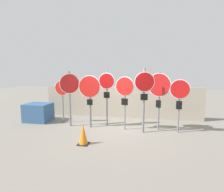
# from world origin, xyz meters

# --- Properties ---
(ground_plane) EXTENTS (40.00, 40.00, 0.00)m
(ground_plane) POSITION_xyz_m (0.00, 0.00, 0.00)
(ground_plane) COLOR gray
(fence_back) EXTENTS (8.22, 0.12, 1.64)m
(fence_back) POSITION_xyz_m (0.00, 1.85, 0.82)
(fence_back) COLOR #A89E89
(fence_back) RESTS_ON ground
(stop_sign_0) EXTENTS (0.70, 0.12, 2.03)m
(stop_sign_0) POSITION_xyz_m (-2.50, 0.30, 1.49)
(stop_sign_0) COLOR slate
(stop_sign_0) RESTS_ON ground
(stop_sign_1) EXTENTS (0.73, 0.51, 2.41)m
(stop_sign_1) POSITION_xyz_m (-1.92, -0.12, 1.65)
(stop_sign_1) COLOR slate
(stop_sign_1) RESTS_ON ground
(stop_sign_2) EXTENTS (0.95, 0.16, 2.24)m
(stop_sign_2) POSITION_xyz_m (-1.02, -0.12, 1.54)
(stop_sign_2) COLOR slate
(stop_sign_2) RESTS_ON ground
(stop_sign_3) EXTENTS (0.71, 0.13, 2.45)m
(stop_sign_3) POSITION_xyz_m (-0.37, 0.26, 1.73)
(stop_sign_3) COLOR slate
(stop_sign_3) RESTS_ON ground
(stop_sign_4) EXTENTS (0.77, 0.19, 2.20)m
(stop_sign_4) POSITION_xyz_m (0.47, -0.16, 1.64)
(stop_sign_4) COLOR slate
(stop_sign_4) RESTS_ON ground
(stop_sign_5) EXTENTS (0.76, 0.19, 2.52)m
(stop_sign_5) POSITION_xyz_m (1.24, -0.37, 1.70)
(stop_sign_5) COLOR slate
(stop_sign_5) RESTS_ON ground
(stop_sign_6) EXTENTS (0.89, 0.39, 2.38)m
(stop_sign_6) POSITION_xyz_m (1.82, 0.12, 1.68)
(stop_sign_6) COLOR slate
(stop_sign_6) RESTS_ON ground
(stop_sign_7) EXTENTS (0.75, 0.17, 2.10)m
(stop_sign_7) POSITION_xyz_m (2.57, -0.12, 1.52)
(stop_sign_7) COLOR slate
(stop_sign_7) RESTS_ON ground
(traffic_cone_0) EXTENTS (0.35, 0.35, 0.68)m
(traffic_cone_0) POSITION_xyz_m (-0.68, -1.88, 0.34)
(traffic_cone_0) COLOR black
(traffic_cone_0) RESTS_ON ground
(storage_crate) EXTENTS (1.18, 0.94, 0.87)m
(storage_crate) POSITION_xyz_m (-3.80, 0.34, 0.43)
(storage_crate) COLOR #335684
(storage_crate) RESTS_ON ground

